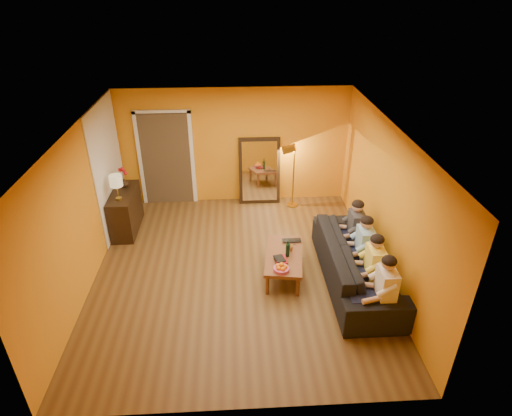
{
  "coord_description": "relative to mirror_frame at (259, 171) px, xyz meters",
  "views": [
    {
      "loc": [
        -0.03,
        -6.12,
        4.71
      ],
      "look_at": [
        0.35,
        0.5,
        1.0
      ],
      "focal_mm": 30.0,
      "sensor_mm": 36.0,
      "label": 1
    }
  ],
  "objects": [
    {
      "name": "person_far_right",
      "position": [
        1.58,
        -2.37,
        -0.15
      ],
      "size": [
        0.7,
        0.44,
        1.22
      ],
      "primitive_type": null,
      "color": "#343439",
      "rests_on": "sofa"
    },
    {
      "name": "wine_bottle",
      "position": [
        0.3,
        -2.81,
        -0.18
      ],
      "size": [
        0.07,
        0.07,
        0.31
      ],
      "primitive_type": "cylinder",
      "color": "black",
      "rests_on": "coffee_table"
    },
    {
      "name": "room_shell",
      "position": [
        -0.55,
        -2.26,
        0.54
      ],
      "size": [
        5.0,
        5.5,
        2.6
      ],
      "color": "brown",
      "rests_on": "ground"
    },
    {
      "name": "flowers",
      "position": [
        -2.79,
        -0.83,
        0.43
      ],
      "size": [
        0.17,
        0.17,
        0.45
      ],
      "primitive_type": null,
      "color": "red",
      "rests_on": "vase"
    },
    {
      "name": "book_mid",
      "position": [
        0.08,
        -2.95,
        -0.31
      ],
      "size": [
        0.2,
        0.26,
        0.02
      ],
      "primitive_type": "imported",
      "rotation": [
        0.0,
        0.0,
        0.04
      ],
      "color": "red",
      "rests_on": "book_lower"
    },
    {
      "name": "mirror_glass",
      "position": [
        0.0,
        -0.04,
        0.0
      ],
      "size": [
        0.78,
        0.21,
        1.35
      ],
      "primitive_type": "cube",
      "rotation": [
        -0.14,
        0.0,
        0.0
      ],
      "color": "white",
      "rests_on": "mirror_frame"
    },
    {
      "name": "floor_lamp",
      "position": [
        0.73,
        -0.28,
        -0.04
      ],
      "size": [
        0.34,
        0.3,
        1.44
      ],
      "primitive_type": null,
      "rotation": [
        0.0,
        0.0,
        -0.21
      ],
      "color": "gold",
      "rests_on": "floor"
    },
    {
      "name": "doorway_recess",
      "position": [
        -2.05,
        0.2,
        0.29
      ],
      "size": [
        1.06,
        0.3,
        2.1
      ],
      "primitive_type": "cube",
      "color": "#3F2D19",
      "rests_on": "floor"
    },
    {
      "name": "vase",
      "position": [
        -2.79,
        -0.83,
        0.18
      ],
      "size": [
        0.17,
        0.17,
        0.18
      ],
      "primitive_type": "imported",
      "color": "black",
      "rests_on": "sideboard"
    },
    {
      "name": "book_lower",
      "position": [
        0.07,
        -2.96,
        -0.33
      ],
      "size": [
        0.23,
        0.29,
        0.02
      ],
      "primitive_type": "imported",
      "rotation": [
        0.0,
        0.0,
        0.13
      ],
      "color": "black",
      "rests_on": "coffee_table"
    },
    {
      "name": "mirror_frame",
      "position": [
        0.0,
        0.0,
        0.0
      ],
      "size": [
        0.92,
        0.27,
        1.51
      ],
      "primitive_type": "cube",
      "rotation": [
        -0.14,
        0.0,
        0.0
      ],
      "color": "black",
      "rests_on": "floor"
    },
    {
      "name": "person_far_left",
      "position": [
        1.58,
        -4.02,
        -0.15
      ],
      "size": [
        0.7,
        0.44,
        1.22
      ],
      "primitive_type": null,
      "color": "silver",
      "rests_on": "sofa"
    },
    {
      "name": "laptop",
      "position": [
        0.43,
        -2.41,
        -0.33
      ],
      "size": [
        0.34,
        0.22,
        0.03
      ],
      "primitive_type": "imported",
      "rotation": [
        0.0,
        0.0,
        0.0
      ],
      "color": "black",
      "rests_on": "coffee_table"
    },
    {
      "name": "coffee_table",
      "position": [
        0.25,
        -2.76,
        -0.55
      ],
      "size": [
        0.79,
        1.3,
        0.42
      ],
      "primitive_type": null,
      "rotation": [
        0.0,
        0.0,
        -0.15
      ],
      "color": "brown",
      "rests_on": "floor"
    },
    {
      "name": "tumbler",
      "position": [
        0.37,
        -2.64,
        -0.29
      ],
      "size": [
        0.12,
        0.12,
        0.1
      ],
      "primitive_type": "imported",
      "rotation": [
        0.0,
        0.0,
        -0.15
      ],
      "color": "#B27F3F",
      "rests_on": "coffee_table"
    },
    {
      "name": "door_header",
      "position": [
        -2.05,
        0.08,
        1.36
      ],
      "size": [
        1.22,
        0.06,
        0.08
      ],
      "primitive_type": "cube",
      "color": "white",
      "rests_on": "wall_back"
    },
    {
      "name": "sideboard",
      "position": [
        -2.79,
        -1.08,
        -0.34
      ],
      "size": [
        0.44,
        1.18,
        0.85
      ],
      "primitive_type": "cube",
      "color": "black",
      "rests_on": "floor"
    },
    {
      "name": "door_jamb_left",
      "position": [
        -2.62,
        0.08,
        0.29
      ],
      "size": [
        0.08,
        0.06,
        2.2
      ],
      "primitive_type": "cube",
      "color": "white",
      "rests_on": "wall_back"
    },
    {
      "name": "book_upper",
      "position": [
        0.07,
        -2.97,
        -0.29
      ],
      "size": [
        0.21,
        0.25,
        0.02
      ],
      "primitive_type": "imported",
      "rotation": [
        0.0,
        0.0,
        0.23
      ],
      "color": "black",
      "rests_on": "book_mid"
    },
    {
      "name": "door_jamb_right",
      "position": [
        -1.48,
        0.08,
        0.29
      ],
      "size": [
        0.08,
        0.06,
        2.2
      ],
      "primitive_type": "cube",
      "color": "white",
      "rests_on": "wall_back"
    },
    {
      "name": "white_accent",
      "position": [
        -3.04,
        -0.88,
        0.54
      ],
      "size": [
        0.02,
        1.9,
        2.58
      ],
      "primitive_type": "cube",
      "color": "white",
      "rests_on": "wall_left"
    },
    {
      "name": "dog",
      "position": [
        1.23,
        -3.7,
        -0.42
      ],
      "size": [
        0.57,
        0.67,
        0.67
      ],
      "primitive_type": null,
      "rotation": [
        0.0,
        0.0,
        0.42
      ],
      "color": "olive",
      "rests_on": "floor"
    },
    {
      "name": "table_lamp",
      "position": [
        -2.79,
        -1.38,
        0.34
      ],
      "size": [
        0.24,
        0.24,
        0.51
      ],
      "primitive_type": null,
      "color": "beige",
      "rests_on": "sideboard"
    },
    {
      "name": "sofa",
      "position": [
        1.45,
        -3.02,
        -0.37
      ],
      "size": [
        2.65,
        1.04,
        0.77
      ],
      "primitive_type": "imported",
      "rotation": [
        0.0,
        0.0,
        1.57
      ],
      "color": "black",
      "rests_on": "floor"
    },
    {
      "name": "person_mid_right",
      "position": [
        1.58,
        -2.92,
        -0.15
      ],
      "size": [
        0.7,
        0.44,
        1.22
      ],
      "primitive_type": null,
      "color": "#8CB7D8",
      "rests_on": "sofa"
    },
    {
      "name": "fruit_bowl",
      "position": [
        0.15,
        -3.21,
        -0.26
      ],
      "size": [
        0.26,
        0.26,
        0.16
      ],
      "primitive_type": null,
      "color": "#C1446A",
      "rests_on": "coffee_table"
    },
    {
      "name": "person_mid_left",
      "position": [
        1.58,
        -3.47,
        -0.15
      ],
      "size": [
        0.7,
        0.44,
        1.22
      ],
      "primitive_type": null,
      "color": "#FAE453",
      "rests_on": "sofa"
    }
  ]
}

